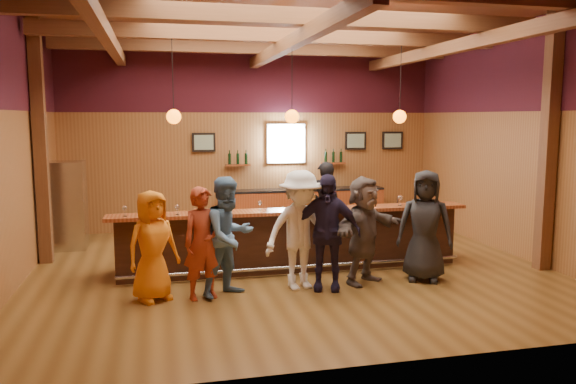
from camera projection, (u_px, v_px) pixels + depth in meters
name	position (u px, v px, depth m)	size (l,w,h in m)	color
room	(291.00, 87.00, 9.65)	(9.04, 9.00, 4.52)	brown
bar_counter	(291.00, 239.00, 10.10)	(6.30, 1.07, 1.11)	black
back_bar_cabinet	(304.00, 208.00, 13.82)	(4.00, 0.52, 0.95)	maroon
window	(286.00, 144.00, 13.74)	(0.95, 0.09, 0.95)	silver
framed_pictures	(320.00, 141.00, 13.92)	(5.35, 0.05, 0.45)	black
wine_shelves	(287.00, 161.00, 13.73)	(3.00, 0.18, 0.30)	maroon
pendant_lights	(292.00, 116.00, 9.66)	(4.24, 0.24, 1.37)	black
stainless_fridge	(68.00, 205.00, 11.49)	(0.70, 0.70, 1.80)	silver
customer_orange	(153.00, 246.00, 8.23)	(0.80, 0.52, 1.64)	orange
customer_redvest	(203.00, 243.00, 8.31)	(0.61, 0.40, 1.68)	#9B341C
customer_denim	(229.00, 237.00, 8.44)	(0.88, 0.69, 1.82)	teal
customer_white	(300.00, 230.00, 8.76)	(1.21, 0.70, 1.88)	white
customer_navy	(326.00, 232.00, 8.74)	(1.07, 0.45, 1.83)	#211C38
customer_brown	(364.00, 230.00, 9.08)	(1.63, 0.52, 1.76)	#5C4F49
customer_dark	(425.00, 226.00, 9.23)	(0.90, 0.59, 1.84)	black
bartender	(324.00, 206.00, 11.37)	(0.66, 0.43, 1.81)	black
ice_bucket	(309.00, 201.00, 9.89)	(0.21, 0.21, 0.23)	brown
bottle_a	(323.00, 199.00, 9.95)	(0.08, 0.08, 0.36)	black
bottle_b	(333.00, 200.00, 10.01)	(0.07, 0.07, 0.31)	black
glass_a	(125.00, 209.00, 9.00)	(0.08, 0.08, 0.18)	silver
glass_b	(177.00, 207.00, 9.15)	(0.07, 0.07, 0.17)	silver
glass_c	(200.00, 205.00, 9.31)	(0.09, 0.09, 0.19)	silver
glass_d	(227.00, 205.00, 9.32)	(0.09, 0.09, 0.19)	silver
glass_e	(260.00, 204.00, 9.60)	(0.07, 0.07, 0.16)	silver
glass_f	(326.00, 201.00, 9.87)	(0.07, 0.07, 0.17)	silver
glass_g	(370.00, 199.00, 9.99)	(0.08, 0.08, 0.18)	silver
glass_h	(400.00, 198.00, 10.10)	(0.08, 0.08, 0.18)	silver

